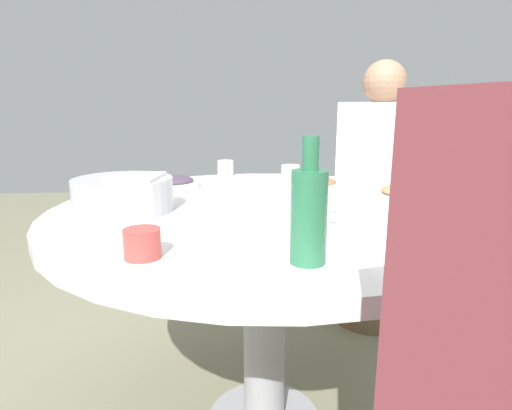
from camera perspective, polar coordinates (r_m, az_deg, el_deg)
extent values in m
cylinder|color=#99999E|center=(1.36, 1.15, -15.82)|extent=(0.13, 0.13, 0.67)
cylinder|color=silver|center=(1.23, 1.23, -1.13)|extent=(1.22, 1.22, 0.04)
cylinder|color=#B2B5BA|center=(1.22, -17.46, 1.35)|extent=(0.27, 0.27, 0.09)
ellipsoid|color=white|center=(1.22, -17.47, 1.57)|extent=(0.22, 0.22, 0.10)
cube|color=white|center=(1.18, -14.29, 3.68)|extent=(0.16, 0.08, 0.01)
cylinder|color=white|center=(1.02, 17.85, -1.96)|extent=(0.26, 0.26, 0.06)
cylinder|color=black|center=(1.02, 17.83, -2.20)|extent=(0.23, 0.23, 0.04)
cylinder|color=silver|center=(1.02, 17.93, -0.90)|extent=(0.09, 0.28, 0.01)
cylinder|color=silver|center=(1.54, -11.21, 2.74)|extent=(0.19, 0.19, 0.02)
ellipsoid|color=#4B3A4D|center=(1.54, -11.24, 3.29)|extent=(0.15, 0.15, 0.03)
cylinder|color=white|center=(1.49, 8.12, 2.60)|extent=(0.20, 0.20, 0.02)
ellipsoid|color=#BE5E3A|center=(1.49, 8.14, 3.14)|extent=(0.14, 0.14, 0.03)
cylinder|color=silver|center=(1.41, 19.88, 1.15)|extent=(0.24, 0.24, 0.02)
ellipsoid|color=#E38558|center=(1.41, 19.93, 1.80)|extent=(0.17, 0.17, 0.03)
cylinder|color=#2C764E|center=(0.77, 7.14, -1.68)|extent=(0.07, 0.07, 0.17)
cylinder|color=#2C764E|center=(0.75, 7.40, 6.96)|extent=(0.03, 0.03, 0.06)
cylinder|color=#C7473F|center=(0.84, -15.12, -5.03)|extent=(0.07, 0.07, 0.06)
cylinder|color=white|center=(1.71, 4.67, 4.53)|extent=(0.07, 0.07, 0.05)
cylinder|color=silver|center=(1.75, -4.15, 4.98)|extent=(0.07, 0.07, 0.06)
cylinder|color=brown|center=(2.15, 15.35, -8.89)|extent=(0.37, 0.37, 0.46)
cube|color=#2D333D|center=(2.07, 15.84, -1.38)|extent=(0.47, 0.46, 0.12)
cube|color=white|center=(2.01, 16.36, 6.63)|extent=(0.37, 0.39, 0.46)
sphere|color=#A2795D|center=(2.00, 16.97, 15.61)|extent=(0.19, 0.19, 0.19)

